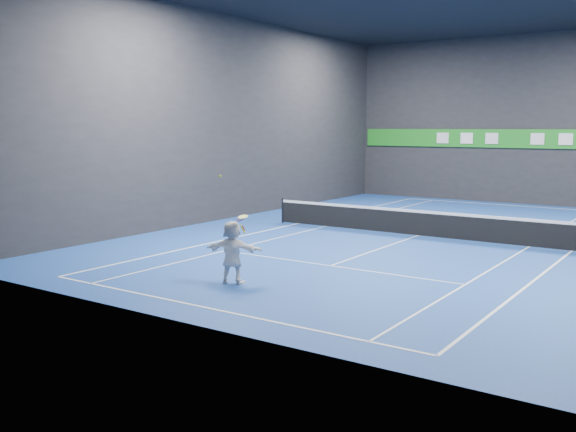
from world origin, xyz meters
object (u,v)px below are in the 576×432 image
Objects in this scene: tennis_ball at (220,176)px; tennis_net at (417,222)px; tennis_racket at (242,220)px; player at (232,252)px.

tennis_ball is 0.01× the size of tennis_net.
tennis_racket is at bearing -94.49° from tennis_net.
tennis_racket is at bearing 7.59° from tennis_ball.
player is 26.12× the size of tennis_ball.
tennis_ball reaches higher than tennis_net.
player is 9.77m from tennis_net.
tennis_net is at bearing 81.76° from tennis_ball.
tennis_racket reaches higher than player.
tennis_net is 9.76m from tennis_racket.
tennis_racket is (-0.76, -9.66, 1.17)m from tennis_net.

